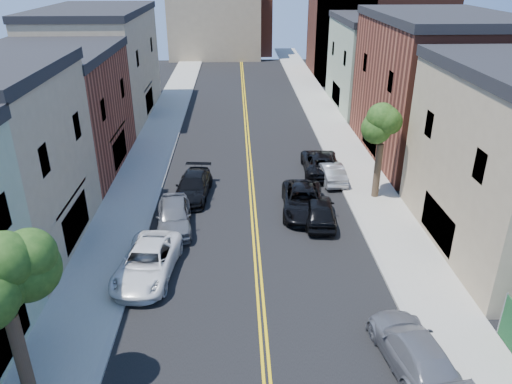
{
  "coord_description": "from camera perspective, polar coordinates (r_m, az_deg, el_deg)",
  "views": [
    {
      "loc": [
        -0.96,
        1.92,
        13.8
      ],
      "look_at": [
        0.1,
        26.96,
        2.0
      ],
      "focal_mm": 34.29,
      "sensor_mm": 36.0,
      "label": 1
    }
  ],
  "objects": [
    {
      "name": "sidewalk_left",
      "position": [
        41.07,
        -12.05,
        5.12
      ],
      "size": [
        3.2,
        100.0,
        0.15
      ],
      "primitive_type": "cube",
      "color": "gray",
      "rests_on": "ground"
    },
    {
      "name": "sidewalk_right",
      "position": [
        41.44,
        10.11,
        5.47
      ],
      "size": [
        3.2,
        100.0,
        0.15
      ],
      "primitive_type": "cube",
      "color": "gray",
      "rests_on": "ground"
    },
    {
      "name": "curb_left",
      "position": [
        40.81,
        -9.62,
        5.2
      ],
      "size": [
        0.3,
        100.0,
        0.15
      ],
      "primitive_type": "cube",
      "color": "gray",
      "rests_on": "ground"
    },
    {
      "name": "curb_right",
      "position": [
        41.1,
        7.72,
        5.47
      ],
      "size": [
        0.3,
        100.0,
        0.15
      ],
      "primitive_type": "cube",
      "color": "gray",
      "rests_on": "ground"
    },
    {
      "name": "bldg_left_brick",
      "position": [
        37.78,
        -22.76,
        8.22
      ],
      "size": [
        9.0,
        12.0,
        8.0
      ],
      "primitive_type": "cube",
      "color": "brown",
      "rests_on": "ground"
    },
    {
      "name": "bldg_left_tan_far",
      "position": [
        50.63,
        -17.83,
        13.76
      ],
      "size": [
        9.0,
        16.0,
        9.5
      ],
      "primitive_type": "cube",
      "color": "#998466",
      "rests_on": "ground"
    },
    {
      "name": "bldg_right_brick",
      "position": [
        40.04,
        19.97,
        11.03
      ],
      "size": [
        9.0,
        14.0,
        10.0
      ],
      "primitive_type": "cube",
      "color": "brown",
      "rests_on": "ground"
    },
    {
      "name": "bldg_right_palegrn",
      "position": [
        53.13,
        14.42,
        14.1
      ],
      "size": [
        9.0,
        12.0,
        8.5
      ],
      "primitive_type": "cube",
      "color": "gray",
      "rests_on": "ground"
    },
    {
      "name": "church",
      "position": [
        67.72,
        13.12,
        19.05
      ],
      "size": [
        16.2,
        14.2,
        22.6
      ],
      "color": "#4C2319",
      "rests_on": "ground"
    },
    {
      "name": "backdrop_left",
      "position": [
        80.52,
        -4.85,
        19.57
      ],
      "size": [
        14.0,
        8.0,
        12.0
      ],
      "primitive_type": "cube",
      "color": "#998466",
      "rests_on": "ground"
    },
    {
      "name": "backdrop_center",
      "position": [
        84.55,
        -1.86,
        19.22
      ],
      "size": [
        10.0,
        8.0,
        10.0
      ],
      "primitive_type": "cube",
      "color": "brown",
      "rests_on": "ground"
    },
    {
      "name": "tree_right_far",
      "position": [
        30.53,
        14.77,
        9.11
      ],
      "size": [
        4.4,
        4.4,
        8.03
      ],
      "color": "#3C271E",
      "rests_on": "sidewalk_right"
    },
    {
      "name": "white_pickup",
      "position": [
        24.25,
        -12.57,
        -8.02
      ],
      "size": [
        3.08,
        5.67,
        1.51
      ],
      "primitive_type": "imported",
      "rotation": [
        0.0,
        0.0,
        -0.11
      ],
      "color": "white",
      "rests_on": "ground"
    },
    {
      "name": "grey_car_left",
      "position": [
        28.09,
        -9.55,
        -2.71
      ],
      "size": [
        2.41,
        4.93,
        1.62
      ],
      "primitive_type": "imported",
      "rotation": [
        0.0,
        0.0,
        0.11
      ],
      "color": "#585A60",
      "rests_on": "ground"
    },
    {
      "name": "black_car_left",
      "position": [
        31.73,
        -7.34,
        0.68
      ],
      "size": [
        2.52,
        5.22,
        1.47
      ],
      "primitive_type": "imported",
      "rotation": [
        0.0,
        0.0,
        -0.09
      ],
      "color": "black",
      "rests_on": "ground"
    },
    {
      "name": "grey_car_right",
      "position": [
        19.99,
        17.87,
        -17.1
      ],
      "size": [
        2.74,
        5.29,
        1.47
      ],
      "primitive_type": "imported",
      "rotation": [
        0.0,
        0.0,
        3.28
      ],
      "color": "slate",
      "rests_on": "ground"
    },
    {
      "name": "black_car_right",
      "position": [
        28.62,
        7.43,
        -2.15
      ],
      "size": [
        2.14,
        4.53,
        1.5
      ],
      "primitive_type": "imported",
      "rotation": [
        0.0,
        0.0,
        3.06
      ],
      "color": "black",
      "rests_on": "ground"
    },
    {
      "name": "silver_car_right",
      "position": [
        34.2,
        8.67,
        2.35
      ],
      "size": [
        1.77,
        4.22,
        1.35
      ],
      "primitive_type": "imported",
      "rotation": [
        0.0,
        0.0,
        3.23
      ],
      "color": "#919498",
      "rests_on": "ground"
    },
    {
      "name": "dark_car_right_far",
      "position": [
        35.5,
        7.55,
        3.45
      ],
      "size": [
        2.77,
        5.62,
        1.53
      ],
      "primitive_type": "imported",
      "rotation": [
        0.0,
        0.0,
        3.1
      ],
      "color": "black",
      "rests_on": "ground"
    },
    {
      "name": "black_suv_lane",
      "position": [
        29.66,
        5.5,
        -1.02
      ],
      "size": [
        2.87,
        5.55,
        1.5
      ],
      "primitive_type": "imported",
      "rotation": [
        0.0,
        0.0,
        -0.07
      ],
      "color": "black",
      "rests_on": "ground"
    }
  ]
}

